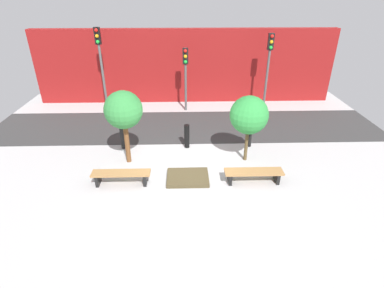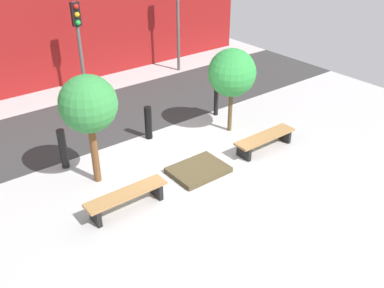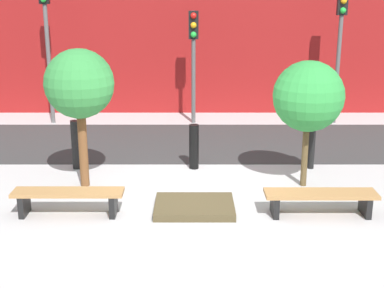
{
  "view_description": "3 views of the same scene",
  "coord_description": "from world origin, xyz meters",
  "px_view_note": "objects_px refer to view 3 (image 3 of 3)",
  "views": [
    {
      "loc": [
        -0.09,
        -8.89,
        5.82
      ],
      "look_at": [
        0.15,
        -0.13,
        1.22
      ],
      "focal_mm": 28.0,
      "sensor_mm": 36.0,
      "label": 1
    },
    {
      "loc": [
        -5.74,
        -7.53,
        6.01
      ],
      "look_at": [
        -0.1,
        -0.25,
        0.8
      ],
      "focal_mm": 40.0,
      "sensor_mm": 36.0,
      "label": 2
    },
    {
      "loc": [
        -0.04,
        -9.24,
        3.81
      ],
      "look_at": [
        -0.02,
        -0.44,
        1.25
      ],
      "focal_mm": 50.0,
      "sensor_mm": 36.0,
      "label": 3
    }
  ],
  "objects_px": {
    "bollard_left": "(193,147)",
    "traffic_light_mid_east": "(339,31)",
    "planter_bed": "(193,207)",
    "bench_left": "(67,197)",
    "bollard_center": "(310,147)",
    "bollard_far_left": "(75,145)",
    "tree_behind_left_bench": "(78,85)",
    "traffic_light_west": "(44,24)",
    "tree_behind_right_bench": "(307,97)",
    "traffic_light_mid_west": "(192,46)",
    "bench_right": "(319,198)"
  },
  "relations": [
    {
      "from": "bench_right",
      "to": "bollard_far_left",
      "type": "distance_m",
      "value": 5.39
    },
    {
      "from": "traffic_light_west",
      "to": "traffic_light_mid_east",
      "type": "bearing_deg",
      "value": -0.0
    },
    {
      "from": "planter_bed",
      "to": "tree_behind_right_bench",
      "type": "xyz_separation_m",
      "value": [
        2.19,
        1.25,
        1.75
      ]
    },
    {
      "from": "tree_behind_left_bench",
      "to": "bollard_center",
      "type": "bearing_deg",
      "value": 12.66
    },
    {
      "from": "bench_left",
      "to": "bollard_left",
      "type": "distance_m",
      "value": 3.34
    },
    {
      "from": "tree_behind_left_bench",
      "to": "traffic_light_mid_east",
      "type": "relative_size",
      "value": 0.71
    },
    {
      "from": "planter_bed",
      "to": "traffic_light_mid_west",
      "type": "distance_m",
      "value": 6.83
    },
    {
      "from": "tree_behind_left_bench",
      "to": "bench_right",
      "type": "bearing_deg",
      "value": -18.25
    },
    {
      "from": "bench_right",
      "to": "bollard_left",
      "type": "distance_m",
      "value": 3.35
    },
    {
      "from": "bollard_center",
      "to": "bollard_far_left",
      "type": "bearing_deg",
      "value": 180.0
    },
    {
      "from": "traffic_light_mid_east",
      "to": "tree_behind_right_bench",
      "type": "bearing_deg",
      "value": -110.44
    },
    {
      "from": "bench_left",
      "to": "bench_right",
      "type": "bearing_deg",
      "value": 0.16
    },
    {
      "from": "tree_behind_left_bench",
      "to": "traffic_light_mid_east",
      "type": "height_order",
      "value": "traffic_light_mid_east"
    },
    {
      "from": "bollard_far_left",
      "to": "traffic_light_mid_east",
      "type": "bearing_deg",
      "value": 31.79
    },
    {
      "from": "planter_bed",
      "to": "bollard_center",
      "type": "distance_m",
      "value": 3.49
    },
    {
      "from": "tree_behind_left_bench",
      "to": "traffic_light_mid_east",
      "type": "distance_m",
      "value": 8.24
    },
    {
      "from": "planter_bed",
      "to": "bollard_left",
      "type": "xyz_separation_m",
      "value": [
        0.0,
        2.32,
        0.43
      ]
    },
    {
      "from": "planter_bed",
      "to": "traffic_light_mid_west",
      "type": "bearing_deg",
      "value": 90.0
    },
    {
      "from": "planter_bed",
      "to": "bollard_left",
      "type": "relative_size",
      "value": 1.43
    },
    {
      "from": "tree_behind_right_bench",
      "to": "bollard_left",
      "type": "bearing_deg",
      "value": 153.99
    },
    {
      "from": "bollard_center",
      "to": "traffic_light_mid_east",
      "type": "height_order",
      "value": "traffic_light_mid_east"
    },
    {
      "from": "bollard_far_left",
      "to": "bollard_center",
      "type": "relative_size",
      "value": 1.12
    },
    {
      "from": "traffic_light_mid_east",
      "to": "bollard_left",
      "type": "bearing_deg",
      "value": -134.88
    },
    {
      "from": "bollard_far_left",
      "to": "tree_behind_left_bench",
      "type": "bearing_deg",
      "value": -70.62
    },
    {
      "from": "traffic_light_mid_west",
      "to": "traffic_light_mid_east",
      "type": "xyz_separation_m",
      "value": [
        4.14,
        0.0,
        0.43
      ]
    },
    {
      "from": "planter_bed",
      "to": "bollard_center",
      "type": "relative_size",
      "value": 1.47
    },
    {
      "from": "bench_left",
      "to": "traffic_light_mid_east",
      "type": "bearing_deg",
      "value": 46.67
    },
    {
      "from": "bench_left",
      "to": "bollard_center",
      "type": "relative_size",
      "value": 2.0
    },
    {
      "from": "bench_left",
      "to": "traffic_light_mid_east",
      "type": "distance_m",
      "value": 9.5
    },
    {
      "from": "traffic_light_mid_east",
      "to": "bollard_center",
      "type": "bearing_deg",
      "value": -110.71
    },
    {
      "from": "bench_left",
      "to": "bollard_center",
      "type": "height_order",
      "value": "bollard_center"
    },
    {
      "from": "bench_right",
      "to": "traffic_light_west",
      "type": "distance_m",
      "value": 9.56
    },
    {
      "from": "tree_behind_left_bench",
      "to": "traffic_light_mid_west",
      "type": "relative_size",
      "value": 0.85
    },
    {
      "from": "bench_left",
      "to": "bench_right",
      "type": "height_order",
      "value": "bench_left"
    },
    {
      "from": "planter_bed",
      "to": "bollard_left",
      "type": "height_order",
      "value": "bollard_left"
    },
    {
      "from": "tree_behind_left_bench",
      "to": "traffic_light_west",
      "type": "relative_size",
      "value": 0.66
    },
    {
      "from": "traffic_light_mid_east",
      "to": "traffic_light_west",
      "type": "bearing_deg",
      "value": 180.0
    },
    {
      "from": "tree_behind_right_bench",
      "to": "traffic_light_mid_east",
      "type": "distance_m",
      "value": 5.65
    },
    {
      "from": "tree_behind_right_bench",
      "to": "traffic_light_mid_west",
      "type": "bearing_deg",
      "value": 112.75
    },
    {
      "from": "bollard_far_left",
      "to": "traffic_light_west",
      "type": "relative_size",
      "value": 0.26
    },
    {
      "from": "bollard_center",
      "to": "traffic_light_mid_west",
      "type": "bearing_deg",
      "value": 121.71
    },
    {
      "from": "bench_left",
      "to": "tree_behind_right_bench",
      "type": "height_order",
      "value": "tree_behind_right_bench"
    },
    {
      "from": "bollard_left",
      "to": "traffic_light_mid_east",
      "type": "distance_m",
      "value": 6.26
    },
    {
      "from": "bench_left",
      "to": "bollard_left",
      "type": "bearing_deg",
      "value": 49.1
    },
    {
      "from": "bench_right",
      "to": "planter_bed",
      "type": "relative_size",
      "value": 1.38
    },
    {
      "from": "bollard_left",
      "to": "tree_behind_right_bench",
      "type": "bearing_deg",
      "value": -26.01
    },
    {
      "from": "bench_right",
      "to": "bollard_left",
      "type": "height_order",
      "value": "bollard_left"
    },
    {
      "from": "bollard_far_left",
      "to": "bollard_center",
      "type": "height_order",
      "value": "bollard_far_left"
    },
    {
      "from": "bollard_far_left",
      "to": "bollard_left",
      "type": "distance_m",
      "value": 2.57
    },
    {
      "from": "bench_right",
      "to": "traffic_light_mid_east",
      "type": "distance_m",
      "value": 7.35
    }
  ]
}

